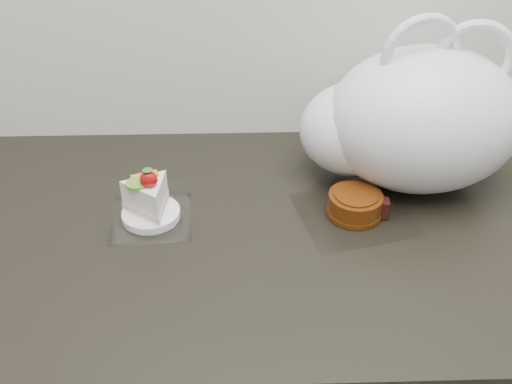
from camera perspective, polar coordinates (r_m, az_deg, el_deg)
name	(u,v)px	position (r m, az deg, el deg)	size (l,w,h in m)	color
cake_tray	(150,206)	(0.97, -10.55, -1.36)	(0.14, 0.14, 0.10)	white
mooncake_wrap	(356,206)	(0.98, 9.94, -1.41)	(0.22, 0.21, 0.04)	white
plastic_bag	(409,121)	(1.04, 15.07, 6.91)	(0.39, 0.27, 0.31)	white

